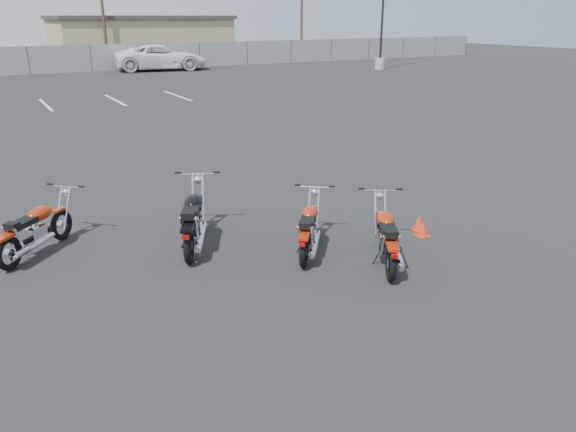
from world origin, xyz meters
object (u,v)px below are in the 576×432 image
motorcycle_second_black (194,220)px  motorcycle_third_red (309,228)px  motorcycle_front_red (36,230)px  motorcycle_rear_red (386,237)px  white_van (160,50)px

motorcycle_second_black → motorcycle_third_red: size_ratio=1.24×
motorcycle_front_red → motorcycle_rear_red: motorcycle_rear_red is taller
motorcycle_third_red → motorcycle_second_black: bearing=142.9°
motorcycle_front_red → motorcycle_second_black: bearing=-21.9°
motorcycle_second_black → motorcycle_rear_red: size_ratio=1.11×
motorcycle_rear_red → motorcycle_third_red: bearing=130.6°
motorcycle_second_black → motorcycle_third_red: bearing=-37.1°
motorcycle_second_black → motorcycle_third_red: 1.94m
motorcycle_rear_red → white_van: (7.17, 34.04, 0.97)m
motorcycle_third_red → motorcycle_rear_red: (0.82, -0.96, 0.02)m
motorcycle_front_red → white_van: size_ratio=0.22×
motorcycle_rear_red → motorcycle_front_red: bearing=146.9°
motorcycle_front_red → white_van: white_van is taller
motorcycle_third_red → motorcycle_front_red: bearing=151.5°
motorcycle_second_black → motorcycle_rear_red: motorcycle_second_black is taller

